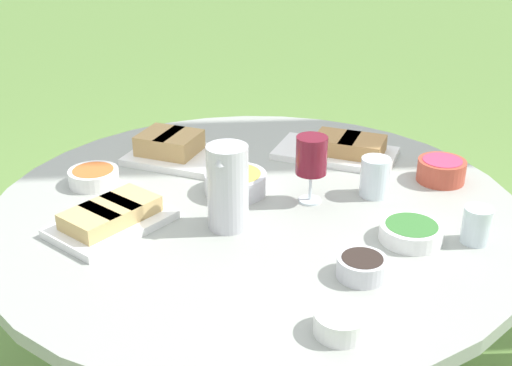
{
  "coord_description": "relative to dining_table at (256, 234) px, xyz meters",
  "views": [
    {
      "loc": [
        1.41,
        0.49,
        1.47
      ],
      "look_at": [
        0.0,
        0.0,
        0.76
      ],
      "focal_mm": 45.0,
      "sensor_mm": 36.0,
      "label": 1
    }
  ],
  "objects": [
    {
      "name": "dining_table",
      "position": [
        0.0,
        0.0,
        0.0
      ],
      "size": [
        1.38,
        1.38,
        0.7
      ],
      "color": "#4C4C51",
      "rests_on": "ground_plane"
    },
    {
      "name": "water_pitcher",
      "position": [
        0.14,
        -0.02,
        0.2
      ],
      "size": [
        0.11,
        0.1,
        0.21
      ],
      "color": "silver",
      "rests_on": "dining_table"
    },
    {
      "name": "wine_glass",
      "position": [
        -0.06,
        0.13,
        0.22
      ],
      "size": [
        0.08,
        0.08,
        0.18
      ],
      "color": "silver",
      "rests_on": "dining_table"
    },
    {
      "name": "platter_bread_main",
      "position": [
        -0.38,
        0.15,
        0.12
      ],
      "size": [
        0.21,
        0.37,
        0.07
      ],
      "color": "white",
      "rests_on": "dining_table"
    },
    {
      "name": "platter_charcuterie",
      "position": [
        -0.2,
        -0.33,
        0.13
      ],
      "size": [
        0.23,
        0.3,
        0.08
      ],
      "color": "white",
      "rests_on": "dining_table"
    },
    {
      "name": "platter_sandwich_side",
      "position": [
        0.23,
        -0.29,
        0.12
      ],
      "size": [
        0.33,
        0.28,
        0.06
      ],
      "color": "white",
      "rests_on": "dining_table"
    },
    {
      "name": "bowl_fries",
      "position": [
        -0.05,
        -0.07,
        0.12
      ],
      "size": [
        0.17,
        0.17,
        0.06
      ],
      "color": "silver",
      "rests_on": "dining_table"
    },
    {
      "name": "bowl_salad",
      "position": [
        0.06,
        0.4,
        0.12
      ],
      "size": [
        0.15,
        0.15,
        0.04
      ],
      "color": "white",
      "rests_on": "dining_table"
    },
    {
      "name": "bowl_olives",
      "position": [
        0.25,
        0.32,
        0.12
      ],
      "size": [
        0.11,
        0.11,
        0.05
      ],
      "color": "silver",
      "rests_on": "dining_table"
    },
    {
      "name": "bowl_dip_red",
      "position": [
        -0.3,
        0.44,
        0.13
      ],
      "size": [
        0.13,
        0.13,
        0.06
      ],
      "color": "#B74733",
      "rests_on": "dining_table"
    },
    {
      "name": "bowl_dip_cream",
      "position": [
        0.45,
        0.32,
        0.12
      ],
      "size": [
        0.1,
        0.1,
        0.04
      ],
      "color": "white",
      "rests_on": "dining_table"
    },
    {
      "name": "bowl_roasted_veg",
      "position": [
        0.03,
        -0.46,
        0.12
      ],
      "size": [
        0.14,
        0.14,
        0.04
      ],
      "color": "white",
      "rests_on": "dining_table"
    },
    {
      "name": "cup_water_near",
      "position": [
        -0.15,
        0.28,
        0.15
      ],
      "size": [
        0.08,
        0.08,
        0.11
      ],
      "color": "silver",
      "rests_on": "dining_table"
    },
    {
      "name": "cup_water_far",
      "position": [
        0.02,
        0.55,
        0.14
      ],
      "size": [
        0.07,
        0.07,
        0.09
      ],
      "color": "silver",
      "rests_on": "dining_table"
    }
  ]
}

